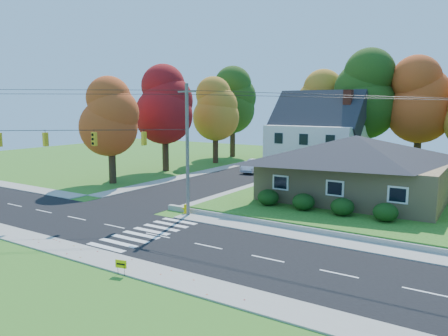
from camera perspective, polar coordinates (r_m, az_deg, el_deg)
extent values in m
plane|color=#3D7923|center=(29.01, -8.65, -8.74)|extent=(120.00, 120.00, 0.00)
cube|color=black|center=(29.00, -8.65, -8.72)|extent=(90.00, 8.00, 0.02)
cube|color=black|center=(54.35, 3.23, -0.67)|extent=(8.00, 44.00, 0.02)
cube|color=#9C9A90|center=(32.75, -2.82, -6.60)|extent=(90.00, 2.00, 0.08)
cube|color=#9C9A90|center=(25.67, -16.19, -11.17)|extent=(90.00, 2.00, 0.08)
cube|color=#3D7923|center=(42.85, 24.89, -3.53)|extent=(30.00, 30.00, 0.50)
cube|color=tan|center=(38.69, 16.65, -1.51)|extent=(14.00, 10.00, 3.20)
pyramid|color=#26262B|center=(38.34, 16.82, 2.47)|extent=(14.60, 10.60, 2.20)
cube|color=silver|center=(52.35, 11.99, 2.45)|extent=(10.00, 8.00, 5.60)
pyramid|color=#26262B|center=(52.11, 12.13, 6.83)|extent=(10.40, 8.40, 2.40)
cube|color=brown|center=(51.05, 15.74, 4.43)|extent=(0.90, 0.90, 9.60)
ellipsoid|color=#163A10|center=(34.98, 5.79, -3.82)|extent=(1.70, 1.70, 1.27)
ellipsoid|color=#163A10|center=(33.76, 10.34, -4.36)|extent=(1.70, 1.70, 1.27)
ellipsoid|color=#163A10|center=(32.77, 15.21, -4.90)|extent=(1.70, 1.70, 1.27)
ellipsoid|color=#163A10|center=(32.03, 20.35, -5.43)|extent=(1.70, 1.70, 1.27)
cylinder|color=#666059|center=(32.90, -4.80, 2.24)|extent=(0.26, 0.26, 10.00)
cube|color=#666059|center=(32.73, -4.90, 9.92)|extent=(1.60, 0.12, 0.12)
cube|color=gold|center=(34.20, -22.28, 3.48)|extent=(0.26, 0.34, 1.00)
cube|color=gold|center=(33.38, -16.59, 3.65)|extent=(0.34, 0.26, 1.00)
cube|color=gold|center=(32.91, -10.42, 3.80)|extent=(0.26, 0.34, 1.00)
cylinder|color=black|center=(33.67, -19.20, 4.68)|extent=(13.02, 10.43, 0.04)
cylinder|color=#3F2A19|center=(58.65, 12.26, 2.95)|extent=(0.80, 0.80, 5.40)
sphere|color=#B67923|center=(58.43, 12.38, 6.76)|extent=(6.72, 6.72, 6.72)
sphere|color=#B67923|center=(58.41, 12.43, 8.41)|extent=(5.91, 5.91, 5.91)
sphere|color=#B67923|center=(58.45, 12.48, 10.05)|extent=(5.11, 5.11, 5.11)
cylinder|color=#3F2A19|center=(55.83, 17.69, 2.95)|extent=(0.86, 0.86, 6.30)
sphere|color=#294C15|center=(55.62, 17.89, 7.62)|extent=(7.84, 7.84, 7.84)
sphere|color=#294C15|center=(55.65, 17.98, 9.64)|extent=(6.90, 6.90, 6.90)
sphere|color=#294C15|center=(55.75, 18.08, 11.65)|extent=(5.96, 5.96, 5.96)
cylinder|color=#3F2A19|center=(55.58, 23.93, 2.38)|extent=(0.83, 0.83, 5.85)
sphere|color=#C2471B|center=(55.36, 24.18, 6.73)|extent=(7.28, 7.28, 7.28)
sphere|color=#C2471B|center=(55.37, 24.30, 8.61)|extent=(6.41, 6.41, 6.41)
sphere|color=#C2471B|center=(55.43, 24.41, 10.49)|extent=(5.53, 5.53, 5.53)
cylinder|color=#3F2A19|center=(48.62, -14.40, 0.96)|extent=(0.77, 0.77, 4.95)
sphere|color=#C2471B|center=(48.32, -14.55, 5.17)|extent=(6.16, 6.16, 6.16)
sphere|color=#C2471B|center=(48.26, -14.62, 6.99)|extent=(5.42, 5.42, 5.42)
sphere|color=#C2471B|center=(48.26, -14.69, 8.82)|extent=(4.68, 4.68, 4.68)
cylinder|color=#3F2A19|center=(56.44, -7.66, 2.58)|extent=(0.83, 0.83, 5.85)
sphere|color=maroon|center=(56.18, -7.74, 6.87)|extent=(7.28, 7.28, 7.28)
sphere|color=maroon|center=(56.17, -7.77, 8.73)|extent=(6.41, 6.41, 6.41)
sphere|color=maroon|center=(56.22, -7.81, 10.58)|extent=(5.53, 5.53, 5.53)
cylinder|color=#3F2A19|center=(63.79, -1.12, 3.10)|extent=(0.80, 0.80, 5.40)
sphere|color=#B67923|center=(63.56, -1.13, 6.60)|extent=(6.72, 6.72, 6.72)
sphere|color=#B67923|center=(63.54, -1.14, 8.12)|extent=(5.91, 5.91, 5.91)
sphere|color=#B67923|center=(63.55, -1.14, 9.63)|extent=(5.11, 5.11, 5.11)
cylinder|color=#3F2A19|center=(71.54, 1.13, 4.02)|extent=(0.86, 0.86, 6.30)
sphere|color=#294C15|center=(71.35, 1.14, 7.66)|extent=(7.84, 7.84, 7.84)
sphere|color=#294C15|center=(71.36, 1.14, 9.24)|extent=(6.90, 6.90, 6.90)
sphere|color=#294C15|center=(71.42, 1.15, 10.81)|extent=(5.96, 5.96, 5.96)
imported|color=silver|center=(55.01, 4.00, 0.28)|extent=(2.05, 4.98, 1.60)
cylinder|color=yellow|center=(34.22, -5.05, -5.95)|extent=(0.36, 0.36, 0.10)
cylinder|color=yellow|center=(34.15, -5.05, -5.47)|extent=(0.24, 0.24, 0.55)
sphere|color=yellow|center=(34.07, -5.06, -4.93)|extent=(0.26, 0.26, 0.26)
cylinder|color=yellow|center=(34.13, -5.05, -5.31)|extent=(0.46, 0.24, 0.12)
cylinder|color=black|center=(23.08, -13.69, -12.72)|extent=(0.02, 0.02, 0.52)
cylinder|color=black|center=(22.77, -12.88, -12.99)|extent=(0.02, 0.02, 0.52)
cube|color=yellow|center=(22.82, -13.31, -12.12)|extent=(0.61, 0.18, 0.42)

